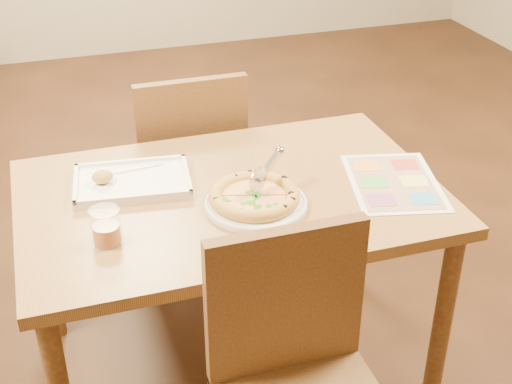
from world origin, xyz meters
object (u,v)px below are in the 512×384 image
object	(u,v)px
pizza_cutter	(265,171)
menu	(394,182)
plate	(256,204)
glass_tumbler	(106,229)
chair_far	(189,152)
chair_near	(297,359)
appetizer_tray	(130,182)
dining_table	(231,215)
pizza	(254,196)

from	to	relation	value
pizza_cutter	menu	distance (m)	0.43
plate	glass_tumbler	size ratio (longest dim) A/B	2.90
pizza_cutter	menu	size ratio (longest dim) A/B	0.36
chair_far	plate	size ratio (longest dim) A/B	1.52
chair_near	pizza_cutter	xyz separation A→B (m)	(0.09, 0.54, 0.25)
glass_tumbler	menu	size ratio (longest dim) A/B	0.27
appetizer_tray	glass_tumbler	bearing A→B (deg)	-110.28
menu	dining_table	bearing A→B (deg)	168.58
chair_far	pizza	size ratio (longest dim) A/B	1.71
chair_near	pizza_cutter	world-z (taller)	chair_near
plate	appetizer_tray	xyz separation A→B (m)	(-0.34, 0.24, 0.00)
chair_near	pizza	xyz separation A→B (m)	(0.05, 0.51, 0.18)
chair_near	chair_far	xyz separation A→B (m)	(-0.00, 1.20, 0.00)
pizza_cutter	glass_tumbler	size ratio (longest dim) A/B	1.30
glass_tumbler	appetizer_tray	bearing A→B (deg)	69.72
pizza	menu	world-z (taller)	pizza
pizza_cutter	menu	world-z (taller)	pizza_cutter
plate	appetizer_tray	size ratio (longest dim) A/B	0.80
pizza	appetizer_tray	bearing A→B (deg)	145.87
pizza_cutter	menu	xyz separation A→B (m)	(0.42, -0.04, -0.09)
chair_far	menu	bearing A→B (deg)	125.97
plate	pizza_cutter	distance (m)	0.10
dining_table	pizza	bearing A→B (deg)	-63.83
dining_table	pizza_cutter	world-z (taller)	pizza_cutter
pizza	pizza_cutter	size ratio (longest dim) A/B	1.99
chair_far	glass_tumbler	distance (m)	0.89
pizza_cutter	chair_near	bearing A→B (deg)	-138.74
appetizer_tray	menu	world-z (taller)	appetizer_tray
chair_near	pizza_cutter	bearing A→B (deg)	80.18
glass_tumbler	plate	bearing A→B (deg)	7.47
pizza	menu	distance (m)	0.47
chair_far	appetizer_tray	world-z (taller)	chair_far
pizza	pizza_cutter	world-z (taller)	pizza_cutter
chair_near	plate	distance (m)	0.52
chair_near	chair_far	size ratio (longest dim) A/B	1.00
dining_table	plate	size ratio (longest dim) A/B	4.22
glass_tumbler	chair_far	bearing A→B (deg)	62.43
pizza_cutter	appetizer_tray	xyz separation A→B (m)	(-0.38, 0.20, -0.08)
appetizer_tray	menu	size ratio (longest dim) A/B	1.00
appetizer_tray	chair_far	bearing A→B (deg)	58.25
pizza_cutter	glass_tumbler	xyz separation A→B (m)	(-0.49, -0.10, -0.05)
chair_far	appetizer_tray	xyz separation A→B (m)	(-0.29, -0.47, 0.17)
dining_table	appetizer_tray	xyz separation A→B (m)	(-0.29, 0.13, 0.10)
chair_far	glass_tumbler	size ratio (longest dim) A/B	4.42
dining_table	menu	world-z (taller)	menu
plate	pizza	xyz separation A→B (m)	(-0.00, 0.01, 0.02)
chair_far	chair_near	bearing A→B (deg)	90.00
dining_table	chair_far	bearing A→B (deg)	90.00
menu	plate	bearing A→B (deg)	-179.66
pizza	glass_tumbler	xyz separation A→B (m)	(-0.45, -0.07, 0.02)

